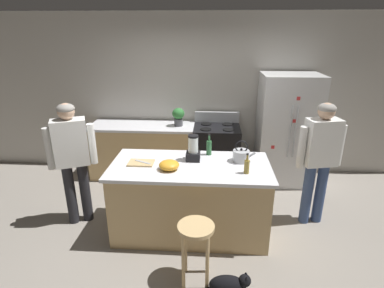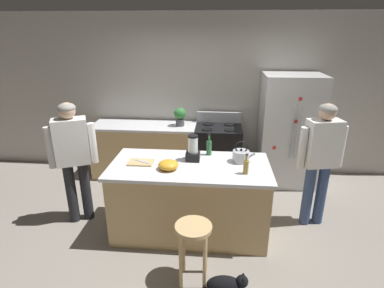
{
  "view_description": "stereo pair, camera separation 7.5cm",
  "coord_description": "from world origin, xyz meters",
  "px_view_note": "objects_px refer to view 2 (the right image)",
  "views": [
    {
      "loc": [
        0.24,
        -3.28,
        2.41
      ],
      "look_at": [
        0.0,
        0.3,
        1.07
      ],
      "focal_mm": 28.54,
      "sensor_mm": 36.0,
      "label": 1
    },
    {
      "loc": [
        0.31,
        -3.27,
        2.41
      ],
      "look_at": [
        0.0,
        0.3,
        1.07
      ],
      "focal_mm": 28.54,
      "sensor_mm": 36.0,
      "label": 2
    }
  ],
  "objects_px": {
    "kitchen_island": "(190,198)",
    "tea_kettle": "(241,156)",
    "blender_appliance": "(193,150)",
    "stove_range": "(218,152)",
    "potted_plant": "(180,116)",
    "bar_stool": "(193,238)",
    "cat": "(227,285)",
    "refrigerator": "(288,131)",
    "bottle_vinegar": "(246,167)",
    "cutting_board": "(141,162)",
    "person_by_sink_right": "(321,155)",
    "chef_knife": "(142,162)",
    "bottle_olive_oil": "(209,147)",
    "person_by_island_left": "(73,153)",
    "mixing_bowl": "(168,165)"
  },
  "relations": [
    {
      "from": "kitchen_island",
      "to": "potted_plant",
      "type": "xyz_separation_m",
      "value": [
        -0.31,
        1.55,
        0.63
      ]
    },
    {
      "from": "person_by_sink_right",
      "to": "chef_knife",
      "type": "distance_m",
      "value": 2.18
    },
    {
      "from": "cat",
      "to": "cutting_board",
      "type": "bearing_deg",
      "value": 136.57
    },
    {
      "from": "tea_kettle",
      "to": "person_by_island_left",
      "type": "bearing_deg",
      "value": -179.26
    },
    {
      "from": "refrigerator",
      "to": "potted_plant",
      "type": "relative_size",
      "value": 5.95
    },
    {
      "from": "person_by_island_left",
      "to": "bottle_olive_oil",
      "type": "distance_m",
      "value": 1.71
    },
    {
      "from": "refrigerator",
      "to": "person_by_sink_right",
      "type": "xyz_separation_m",
      "value": [
        0.14,
        -1.19,
        0.08
      ]
    },
    {
      "from": "bar_stool",
      "to": "blender_appliance",
      "type": "xyz_separation_m",
      "value": [
        -0.09,
        0.98,
        0.54
      ]
    },
    {
      "from": "tea_kettle",
      "to": "cutting_board",
      "type": "bearing_deg",
      "value": -172.81
    },
    {
      "from": "potted_plant",
      "to": "mixing_bowl",
      "type": "relative_size",
      "value": 1.29
    },
    {
      "from": "person_by_island_left",
      "to": "bottle_olive_oil",
      "type": "bearing_deg",
      "value": 7.24
    },
    {
      "from": "bottle_olive_oil",
      "to": "cutting_board",
      "type": "height_order",
      "value": "bottle_olive_oil"
    },
    {
      "from": "stove_range",
      "to": "blender_appliance",
      "type": "relative_size",
      "value": 3.41
    },
    {
      "from": "bar_stool",
      "to": "mixing_bowl",
      "type": "xyz_separation_m",
      "value": [
        -0.35,
        0.69,
        0.46
      ]
    },
    {
      "from": "bar_stool",
      "to": "potted_plant",
      "type": "distance_m",
      "value": 2.49
    },
    {
      "from": "refrigerator",
      "to": "bottle_vinegar",
      "type": "relative_size",
      "value": 7.57
    },
    {
      "from": "person_by_island_left",
      "to": "person_by_sink_right",
      "type": "bearing_deg",
      "value": 3.57
    },
    {
      "from": "bottle_olive_oil",
      "to": "tea_kettle",
      "type": "distance_m",
      "value": 0.43
    },
    {
      "from": "bottle_olive_oil",
      "to": "bottle_vinegar",
      "type": "bearing_deg",
      "value": -50.46
    },
    {
      "from": "kitchen_island",
      "to": "blender_appliance",
      "type": "height_order",
      "value": "blender_appliance"
    },
    {
      "from": "cat",
      "to": "bottle_vinegar",
      "type": "distance_m",
      "value": 1.22
    },
    {
      "from": "refrigerator",
      "to": "bar_stool",
      "type": "distance_m",
      "value": 2.71
    },
    {
      "from": "kitchen_island",
      "to": "blender_appliance",
      "type": "xyz_separation_m",
      "value": [
        0.02,
        0.14,
        0.59
      ]
    },
    {
      "from": "tea_kettle",
      "to": "chef_knife",
      "type": "relative_size",
      "value": 1.25
    },
    {
      "from": "person_by_sink_right",
      "to": "bar_stool",
      "type": "height_order",
      "value": "person_by_sink_right"
    },
    {
      "from": "bar_stool",
      "to": "cat",
      "type": "relative_size",
      "value": 1.27
    },
    {
      "from": "kitchen_island",
      "to": "cutting_board",
      "type": "distance_m",
      "value": 0.75
    },
    {
      "from": "person_by_sink_right",
      "to": "bottle_vinegar",
      "type": "distance_m",
      "value": 1.07
    },
    {
      "from": "person_by_sink_right",
      "to": "blender_appliance",
      "type": "relative_size",
      "value": 5.03
    },
    {
      "from": "person_by_sink_right",
      "to": "blender_appliance",
      "type": "bearing_deg",
      "value": -174.05
    },
    {
      "from": "bar_stool",
      "to": "cutting_board",
      "type": "distance_m",
      "value": 1.16
    },
    {
      "from": "bottle_vinegar",
      "to": "tea_kettle",
      "type": "relative_size",
      "value": 0.86
    },
    {
      "from": "person_by_sink_right",
      "to": "chef_knife",
      "type": "xyz_separation_m",
      "value": [
        -2.16,
        -0.32,
        -0.04
      ]
    },
    {
      "from": "mixing_bowl",
      "to": "chef_knife",
      "type": "bearing_deg",
      "value": 158.45
    },
    {
      "from": "chef_knife",
      "to": "person_by_sink_right",
      "type": "bearing_deg",
      "value": 35.59
    },
    {
      "from": "kitchen_island",
      "to": "blender_appliance",
      "type": "distance_m",
      "value": 0.61
    },
    {
      "from": "cat",
      "to": "blender_appliance",
      "type": "bearing_deg",
      "value": 110.5
    },
    {
      "from": "potted_plant",
      "to": "blender_appliance",
      "type": "relative_size",
      "value": 0.93
    },
    {
      "from": "person_by_sink_right",
      "to": "cutting_board",
      "type": "distance_m",
      "value": 2.2
    },
    {
      "from": "bar_stool",
      "to": "bottle_olive_oil",
      "type": "relative_size",
      "value": 2.39
    },
    {
      "from": "refrigerator",
      "to": "potted_plant",
      "type": "xyz_separation_m",
      "value": [
        -1.76,
        0.05,
        0.2
      ]
    },
    {
      "from": "bar_stool",
      "to": "chef_knife",
      "type": "height_order",
      "value": "chef_knife"
    },
    {
      "from": "bar_stool",
      "to": "cutting_board",
      "type": "xyz_separation_m",
      "value": [
        -0.7,
        0.82,
        0.41
      ]
    },
    {
      "from": "person_by_sink_right",
      "to": "kitchen_island",
      "type": "bearing_deg",
      "value": -169.05
    },
    {
      "from": "kitchen_island",
      "to": "tea_kettle",
      "type": "relative_size",
      "value": 6.87
    },
    {
      "from": "stove_range",
      "to": "potted_plant",
      "type": "height_order",
      "value": "potted_plant"
    },
    {
      "from": "person_by_island_left",
      "to": "bottle_vinegar",
      "type": "bearing_deg",
      "value": -8.01
    },
    {
      "from": "refrigerator",
      "to": "stove_range",
      "type": "bearing_deg",
      "value": 178.74
    },
    {
      "from": "person_by_sink_right",
      "to": "stove_range",
      "type": "bearing_deg",
      "value": 135.94
    },
    {
      "from": "kitchen_island",
      "to": "tea_kettle",
      "type": "bearing_deg",
      "value": 13.27
    }
  ]
}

